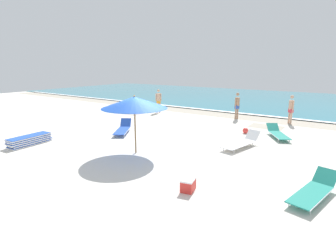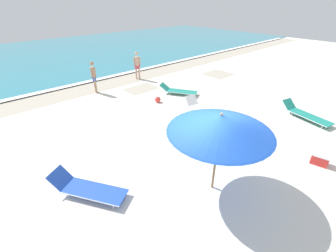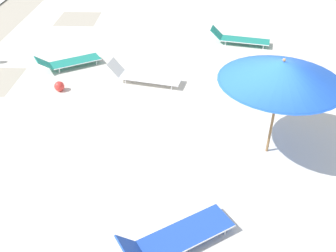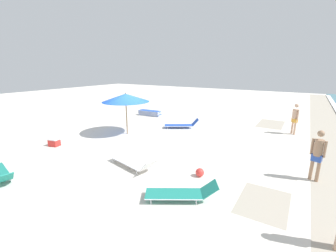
# 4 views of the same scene
# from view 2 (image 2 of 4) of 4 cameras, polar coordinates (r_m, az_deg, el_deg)

# --- Properties ---
(ground_plane) EXTENTS (60.00, 60.00, 0.16)m
(ground_plane) POSITION_cam_2_polar(r_m,az_deg,el_deg) (7.32, 6.53, -11.48)
(ground_plane) COLOR silver
(ocean_water) EXTENTS (60.00, 19.96, 0.07)m
(ocean_water) POSITION_cam_2_polar(r_m,az_deg,el_deg) (24.44, -31.93, 14.44)
(ocean_water) COLOR teal
(ocean_water) RESTS_ON ground_plane
(beach_umbrella) EXTENTS (2.63, 2.63, 2.38)m
(beach_umbrella) POSITION_cam_2_polar(r_m,az_deg,el_deg) (5.56, 13.15, 0.54)
(beach_umbrella) COLOR olive
(beach_umbrella) RESTS_ON ground_plane
(sun_lounger_under_umbrella) EXTENTS (1.09, 2.35, 0.59)m
(sun_lounger_under_umbrella) POSITION_cam_2_polar(r_m,az_deg,el_deg) (10.49, 8.73, 3.96)
(sun_lounger_under_umbrella) COLOR white
(sun_lounger_under_umbrella) RESTS_ON ground_plane
(sun_lounger_beside_umbrella) EXTENTS (1.09, 2.29, 0.55)m
(sun_lounger_beside_umbrella) POSITION_cam_2_polar(r_m,az_deg,el_deg) (11.76, 31.56, 2.60)
(sun_lounger_beside_umbrella) COLOR #1E8475
(sun_lounger_beside_umbrella) RESTS_ON ground_plane
(sun_lounger_near_water_left) EXTENTS (1.64, 2.11, 0.60)m
(sun_lounger_near_water_left) POSITION_cam_2_polar(r_m,az_deg,el_deg) (6.71, -19.79, -14.65)
(sun_lounger_near_water_left) COLOR blue
(sun_lounger_near_water_left) RESTS_ON ground_plane
(sun_lounger_near_water_right) EXTENTS (1.58, 2.09, 0.52)m
(sun_lounger_near_water_right) POSITION_cam_2_polar(r_m,az_deg,el_deg) (12.74, 2.63, 9.01)
(sun_lounger_near_water_right) COLOR #1E8475
(sun_lounger_near_water_right) RESTS_ON ground_plane
(beachgoer_shoreline_child) EXTENTS (0.27, 0.43, 1.76)m
(beachgoer_shoreline_child) POSITION_cam_2_polar(r_m,az_deg,el_deg) (13.34, -18.36, 12.10)
(beachgoer_shoreline_child) COLOR #A37A5B
(beachgoer_shoreline_child) RESTS_ON ground_plane
(beachgoer_strolling_adult) EXTENTS (0.34, 0.34, 1.76)m
(beachgoer_strolling_adult) POSITION_cam_2_polar(r_m,az_deg,el_deg) (15.21, -7.84, 15.36)
(beachgoer_strolling_adult) COLOR tan
(beachgoer_strolling_adult) RESTS_ON ground_plane
(beach_ball) EXTENTS (0.30, 0.30, 0.30)m
(beach_ball) POSITION_cam_2_polar(r_m,az_deg,el_deg) (11.70, -2.62, 6.74)
(beach_ball) COLOR red
(beach_ball) RESTS_ON ground_plane
(cooler_box) EXTENTS (0.45, 0.56, 0.37)m
(cooler_box) POSITION_cam_2_polar(r_m,az_deg,el_deg) (8.85, 34.14, -6.92)
(cooler_box) COLOR red
(cooler_box) RESTS_ON ground_plane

